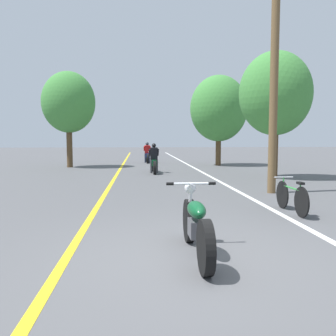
{
  "coord_description": "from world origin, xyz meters",
  "views": [
    {
      "loc": [
        -0.69,
        -4.79,
        1.64
      ],
      "look_at": [
        0.03,
        4.02,
        0.9
      ],
      "focal_mm": 38.0,
      "sensor_mm": 36.0,
      "label": 1
    }
  ],
  "objects": [
    {
      "name": "bicycle_parked",
      "position": [
        2.66,
        2.72,
        0.35
      ],
      "size": [
        0.44,
        1.64,
        0.75
      ],
      "color": "black",
      "rests_on": "ground"
    },
    {
      "name": "motorcycle_foreground",
      "position": [
        0.1,
        0.05,
        0.44
      ],
      "size": [
        0.76,
        2.08,
        0.98
      ],
      "color": "black",
      "rests_on": "ground"
    },
    {
      "name": "motorcycle_rider_lead",
      "position": [
        0.02,
        11.99,
        0.52
      ],
      "size": [
        0.5,
        2.07,
        1.4
      ],
      "color": "black",
      "rests_on": "ground"
    },
    {
      "name": "roadside_tree_right_far",
      "position": [
        4.1,
        16.39,
        3.41
      ],
      "size": [
        3.43,
        3.09,
        5.4
      ],
      "color": "#513A23",
      "rests_on": "ground"
    },
    {
      "name": "motorcycle_rider_far",
      "position": [
        -0.14,
        19.19,
        0.52
      ],
      "size": [
        0.5,
        2.07,
        1.38
      ],
      "color": "black",
      "rests_on": "ground"
    },
    {
      "name": "ground_plane",
      "position": [
        0.0,
        0.0,
        0.0
      ],
      "size": [
        120.0,
        120.0,
        0.0
      ],
      "primitive_type": "plane",
      "color": "#515154"
    },
    {
      "name": "lane_stripe_center",
      "position": [
        -1.7,
        12.02,
        0.0
      ],
      "size": [
        0.14,
        48.0,
        0.01
      ],
      "primitive_type": "cube",
      "color": "yellow",
      "rests_on": "ground"
    },
    {
      "name": "utility_pole",
      "position": [
        3.28,
        5.52,
        3.66
      ],
      "size": [
        1.1,
        0.24,
        7.14
      ],
      "color": "brown",
      "rests_on": "ground"
    },
    {
      "name": "lane_stripe_edge",
      "position": [
        2.36,
        12.02,
        0.0
      ],
      "size": [
        0.14,
        48.0,
        0.01
      ],
      "primitive_type": "cube",
      "color": "white",
      "rests_on": "ground"
    },
    {
      "name": "roadside_tree_left",
      "position": [
        -4.61,
        15.71,
        3.63
      ],
      "size": [
        2.97,
        2.67,
        5.36
      ],
      "color": "#513A23",
      "rests_on": "ground"
    },
    {
      "name": "roadside_tree_right_near",
      "position": [
        4.83,
        9.36,
        3.43
      ],
      "size": [
        2.94,
        2.65,
        5.14
      ],
      "color": "#513A23",
      "rests_on": "ground"
    }
  ]
}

